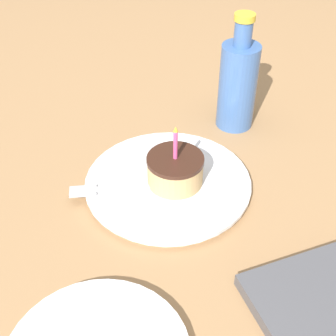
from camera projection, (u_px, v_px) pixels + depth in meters
ground_plane at (167, 200)px, 0.82m from camera, size 2.40×2.40×0.04m
plate at (168, 183)px, 0.81m from camera, size 0.29×0.29×0.02m
cake_slice at (175, 169)px, 0.79m from camera, size 0.10×0.10×0.11m
fork at (115, 189)px, 0.79m from camera, size 0.18×0.06×0.00m
bottle at (238, 83)px, 0.91m from camera, size 0.07×0.07×0.23m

